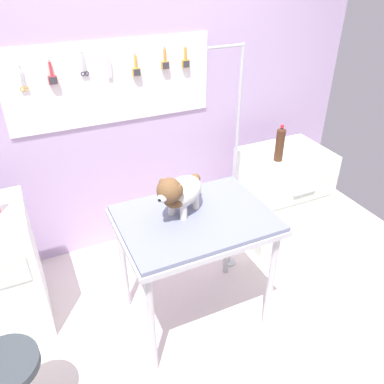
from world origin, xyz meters
TOP-DOWN VIEW (x-y plane):
  - ground at (0.00, 0.00)m, footprint 4.40×4.00m
  - rear_wall_panel at (-0.00, 1.28)m, footprint 4.00×0.11m
  - grooming_table at (0.06, 0.19)m, footprint 0.94×0.69m
  - grooming_arm at (0.54, 0.56)m, footprint 0.30×0.11m
  - dog at (-0.02, 0.25)m, footprint 0.39×0.32m
  - cabinet_right at (1.11, 0.70)m, footprint 0.68×0.54m
  - stool at (-1.11, -0.13)m, footprint 0.34×0.34m
  - soda_bottle at (0.97, 0.62)m, footprint 0.07×0.07m

SIDE VIEW (x-z plane):
  - ground at x=0.00m, z-range -0.04..0.00m
  - cabinet_right at x=1.11m, z-range 0.00..0.85m
  - stool at x=-1.11m, z-range 0.18..0.74m
  - grooming_table at x=0.06m, z-range 0.34..1.20m
  - grooming_arm at x=0.54m, z-range -0.06..1.70m
  - soda_bottle at x=0.97m, z-range 0.84..1.13m
  - dog at x=-0.02m, z-range 0.87..1.16m
  - rear_wall_panel at x=0.00m, z-range 0.01..2.31m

